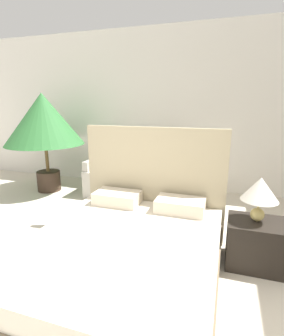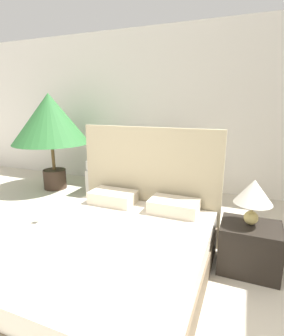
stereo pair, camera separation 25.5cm
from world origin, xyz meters
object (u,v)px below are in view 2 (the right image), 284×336
armchair_near_window_left (111,177)px  armchair_near_window_right (165,183)px  table_lamp (254,194)px  potted_palm (50,121)px  bed (115,251)px  nightstand (249,247)px  side_table (137,184)px

armchair_near_window_left → armchair_near_window_right: same height
armchair_near_window_right → table_lamp: 2.03m
armchair_near_window_left → potted_palm: size_ratio=0.53×
bed → nightstand: size_ratio=3.56×
armchair_near_window_right → side_table: (-0.50, 0.02, -0.08)m
armchair_near_window_right → nightstand: bearing=-55.8°
armchair_near_window_right → potted_palm: size_ratio=0.53×
bed → table_lamp: bed is taller
bed → armchair_near_window_right: bed is taller
armchair_near_window_right → side_table: armchair_near_window_right is taller
armchair_near_window_left → side_table: size_ratio=2.16×
armchair_near_window_right → potted_palm: (-2.12, -0.18, 0.98)m
armchair_near_window_right → table_lamp: (1.31, -1.47, 0.48)m
potted_palm → nightstand: (3.45, -1.31, -1.04)m
armchair_near_window_left → side_table: bearing=2.0°
armchair_near_window_right → nightstand: (1.32, -1.49, -0.06)m
nightstand → armchair_near_window_right: bearing=131.6°
bed → table_lamp: size_ratio=4.46×
armchair_near_window_left → nightstand: 2.77m
potted_palm → table_lamp: 3.70m
armchair_near_window_left → table_lamp: bearing=-33.1°
armchair_near_window_left → table_lamp: armchair_near_window_left is taller
armchair_near_window_left → bed: bearing=-61.0°
armchair_near_window_left → nightstand: size_ratio=1.69×
table_lamp → side_table: size_ratio=1.02×
armchair_near_window_left → table_lamp: (2.32, -1.47, 0.48)m
potted_palm → table_lamp: size_ratio=4.00×
nightstand → side_table: (-1.83, 1.52, -0.02)m
table_lamp → armchair_near_window_right: bearing=131.7°
armchair_near_window_right → table_lamp: size_ratio=2.11×
bed → armchair_near_window_right: 2.09m
armchair_near_window_right → potted_palm: 2.34m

